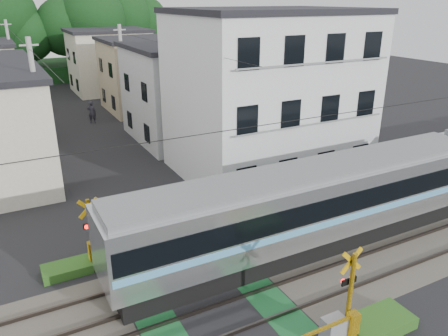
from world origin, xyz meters
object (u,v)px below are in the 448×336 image
crossing_signal_far (105,251)px  pedestrian (92,112)px  apartment_block (267,94)px  crossing_signal_near (338,324)px

crossing_signal_far → pedestrian: size_ratio=2.56×
crossing_signal_far → pedestrian: crossing_signal_far is taller
crossing_signal_far → apartment_block: 13.14m
apartment_block → pedestrian: (-6.95, 15.74, -3.73)m
crossing_signal_far → apartment_block: bearing=27.8°
apartment_block → pedestrian: apartment_block is taller
apartment_block → crossing_signal_near: bearing=-114.2°
crossing_signal_near → crossing_signal_far: same height
crossing_signal_far → pedestrian: bearing=79.1°
pedestrian → crossing_signal_near: bearing=113.2°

